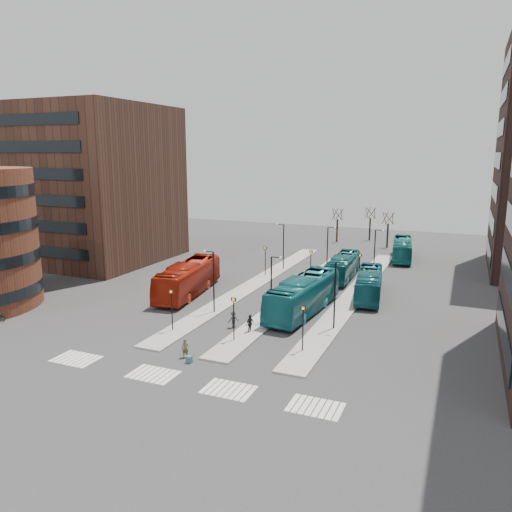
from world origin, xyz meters
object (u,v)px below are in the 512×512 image
at_px(teal_bus_d, 402,249).
at_px(traveller, 185,348).
at_px(commuter_a, 183,297).
at_px(teal_bus_c, 369,284).
at_px(commuter_b, 250,324).
at_px(red_bus, 188,278).
at_px(commuter_c, 233,319).
at_px(teal_bus_a, 303,295).
at_px(suitcase, 189,359).
at_px(teal_bus_b, 343,267).

xyz_separation_m(teal_bus_d, traveller, (-10.87, -43.65, -0.79)).
bearing_deg(commuter_a, teal_bus_c, -131.64).
height_order(teal_bus_d, commuter_b, teal_bus_d).
bearing_deg(teal_bus_d, teal_bus_c, -98.81).
xyz_separation_m(red_bus, commuter_c, (9.27, -7.85, -1.06)).
height_order(teal_bus_a, commuter_c, teal_bus_a).
height_order(suitcase, red_bus, red_bus).
height_order(commuter_b, commuter_c, commuter_b).
distance_m(red_bus, commuter_c, 12.19).
distance_m(traveller, commuter_c, 7.57).
bearing_deg(teal_bus_a, commuter_b, -105.21).
distance_m(suitcase, commuter_a, 14.89).
bearing_deg(teal_bus_b, traveller, -102.55).
bearing_deg(commuter_a, red_bus, -49.28).
bearing_deg(commuter_b, traveller, 175.37).
xyz_separation_m(suitcase, commuter_c, (-0.28, 8.31, 0.47)).
relative_size(suitcase, teal_bus_a, 0.04).
height_order(traveller, commuter_c, traveller).
distance_m(red_bus, teal_bus_c, 19.87).
height_order(suitcase, teal_bus_a, teal_bus_a).
bearing_deg(teal_bus_b, teal_bus_a, -93.57).
bearing_deg(teal_bus_a, red_bus, 178.69).
relative_size(teal_bus_a, teal_bus_b, 1.21).
height_order(teal_bus_d, traveller, teal_bus_d).
bearing_deg(commuter_a, teal_bus_a, -151.56).
relative_size(teal_bus_b, teal_bus_c, 1.01).
height_order(teal_bus_b, commuter_a, teal_bus_b).
bearing_deg(teal_bus_a, suitcase, -101.74).
xyz_separation_m(suitcase, traveller, (-0.78, 0.76, 0.48)).
height_order(suitcase, commuter_a, commuter_a).
xyz_separation_m(teal_bus_b, commuter_a, (-12.69, -17.27, -0.66)).
bearing_deg(commuter_c, commuter_b, 114.26).
xyz_separation_m(teal_bus_d, commuter_c, (-10.37, -36.10, -0.80)).
bearing_deg(suitcase, commuter_a, 122.09).
xyz_separation_m(traveller, commuter_c, (0.50, 7.55, -0.01)).
relative_size(suitcase, teal_bus_c, 0.05).
bearing_deg(suitcase, teal_bus_c, 67.38).
bearing_deg(suitcase, teal_bus_b, 80.59).
xyz_separation_m(teal_bus_b, teal_bus_c, (4.55, -7.11, -0.01)).
xyz_separation_m(teal_bus_c, commuter_a, (-17.23, -10.15, -0.64)).
bearing_deg(teal_bus_a, teal_bus_d, 83.05).
height_order(teal_bus_c, commuter_a, teal_bus_c).
relative_size(red_bus, teal_bus_b, 1.20).
xyz_separation_m(teal_bus_a, teal_bus_b, (0.43, 14.98, -0.31)).
xyz_separation_m(red_bus, commuter_b, (11.23, -8.59, -0.97)).
bearing_deg(teal_bus_c, commuter_c, -131.10).
distance_m(teal_bus_a, traveller, 14.97).
height_order(traveller, commuter_a, commuter_a).
distance_m(suitcase, teal_bus_a, 15.50).
relative_size(teal_bus_d, traveller, 7.33).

